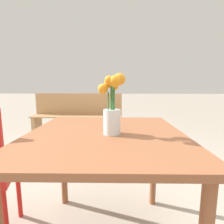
# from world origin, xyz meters

# --- Properties ---
(table_front) EXTENTS (0.88, 0.95, 0.74)m
(table_front) POSITION_xyz_m (0.00, 0.00, 0.64)
(table_front) COLOR brown
(table_front) RESTS_ON ground_plane
(flower_vase) EXTENTS (0.15, 0.13, 0.33)m
(flower_vase) POSITION_xyz_m (0.04, -0.03, 0.87)
(flower_vase) COLOR silver
(flower_vase) RESTS_ON table_front
(bench_near) EXTENTS (1.65, 0.36, 0.85)m
(bench_near) POSITION_xyz_m (-0.67, 2.27, 0.46)
(bench_near) COLOR tan
(bench_near) RESTS_ON ground_plane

